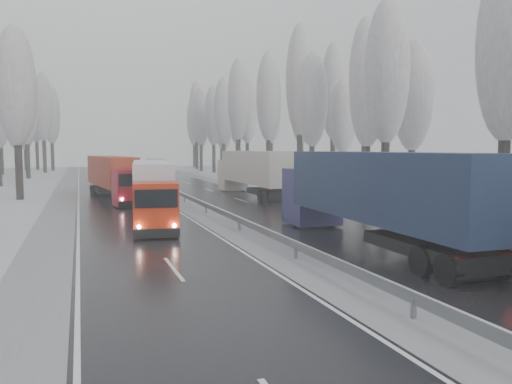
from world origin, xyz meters
TOP-DOWN VIEW (x-y plane):
  - carriageway_right at (5.25, 30.00)m, footprint 7.50×200.00m
  - carriageway_left at (-5.25, 30.00)m, footprint 7.50×200.00m
  - median_slush at (0.00, 30.00)m, footprint 3.00×200.00m
  - shoulder_right at (10.20, 30.00)m, footprint 2.40×200.00m
  - shoulder_left at (-10.20, 30.00)m, footprint 2.40×200.00m
  - median_guardrail at (0.00, 29.99)m, footprint 0.12×200.00m
  - tree_16 at (15.04, 15.67)m, footprint 3.60×3.60m
  - tree_18 at (14.51, 27.03)m, footprint 3.60×3.60m
  - tree_19 at (20.02, 31.03)m, footprint 3.60×3.60m
  - tree_20 at (17.90, 35.17)m, footprint 3.60×3.60m
  - tree_21 at (20.12, 39.17)m, footprint 3.60×3.60m
  - tree_22 at (17.02, 45.60)m, footprint 3.60×3.60m
  - tree_23 at (23.31, 49.60)m, footprint 3.60×3.60m
  - tree_24 at (17.90, 51.02)m, footprint 3.60×3.60m
  - tree_25 at (24.81, 55.02)m, footprint 3.60×3.60m
  - tree_26 at (17.56, 61.27)m, footprint 3.60×3.60m
  - tree_27 at (24.72, 65.27)m, footprint 3.60×3.60m
  - tree_28 at (16.34, 71.95)m, footprint 3.60×3.60m
  - tree_29 at (23.71, 75.95)m, footprint 3.60×3.60m
  - tree_30 at (16.56, 81.70)m, footprint 3.60×3.60m
  - tree_31 at (22.48, 85.70)m, footprint 3.60×3.60m
  - tree_32 at (16.63, 89.21)m, footprint 3.60×3.60m
  - tree_33 at (19.77, 93.21)m, footprint 3.60×3.60m
  - tree_34 at (15.73, 96.32)m, footprint 3.60×3.60m
  - tree_35 at (24.94, 100.32)m, footprint 3.60×3.60m
  - tree_36 at (17.04, 106.16)m, footprint 3.60×3.60m
  - tree_37 at (24.02, 110.16)m, footprint 3.60×3.60m
  - tree_38 at (18.73, 116.73)m, footprint 3.60×3.60m
  - tree_39 at (21.55, 120.73)m, footprint 3.60×3.60m
  - tree_62 at (-13.94, 43.73)m, footprint 3.60×3.60m
  - tree_68 at (-16.58, 69.11)m, footprint 3.60×3.60m
  - tree_70 at (-16.33, 79.19)m, footprint 3.60×3.60m
  - tree_72 at (-18.93, 88.54)m, footprint 3.60×3.60m
  - tree_74 at (-15.07, 99.33)m, footprint 3.60×3.60m
  - tree_76 at (-14.05, 108.72)m, footprint 3.60×3.60m
  - tree_77 at (-19.66, 112.72)m, footprint 3.60×3.60m
  - tree_78 at (-17.56, 115.31)m, footprint 3.60×3.60m
  - tree_79 at (-20.33, 119.31)m, footprint 3.60×3.60m
  - truck_blue_box at (4.58, 13.54)m, footprint 3.24×17.93m
  - truck_cream_box at (7.47, 39.21)m, footprint 2.83×17.59m
  - box_truck_distant at (4.52, 84.75)m, footprint 2.63×8.01m
  - truck_red_white at (-4.11, 26.18)m, footprint 3.96×15.11m
  - truck_red_red at (-5.68, 40.49)m, footprint 4.32×15.72m

SIDE VIEW (x-z plane):
  - carriageway_right at x=5.25m, z-range 0.00..0.03m
  - carriageway_left at x=-5.25m, z-range 0.00..0.03m
  - median_slush at x=0.00m, z-range 0.00..0.04m
  - shoulder_right at x=10.20m, z-range 0.00..0.04m
  - shoulder_left at x=-10.20m, z-range 0.00..0.04m
  - median_guardrail at x=0.00m, z-range 0.22..0.98m
  - box_truck_distant at x=4.52m, z-range 0.03..3.00m
  - truck_red_white at x=-4.11m, z-range 0.32..4.16m
  - truck_red_red at x=-5.68m, z-range 0.33..4.33m
  - truck_cream_box at x=7.47m, z-range 0.38..4.88m
  - truck_blue_box at x=4.58m, z-range 0.38..4.96m
  - tree_23 at x=23.31m, z-range 1.99..15.54m
  - tree_77 at x=-19.66m, z-range 2.10..16.42m
  - tree_33 at x=19.77m, z-range 2.10..16.42m
  - tree_19 at x=20.02m, z-range 2.13..16.70m
  - tree_72 at x=-18.93m, z-range 2.21..17.31m
  - tree_20 at x=17.90m, z-range 2.29..18.00m
  - tree_22 at x=17.02m, z-range 2.31..18.17m
  - tree_62 at x=-13.94m, z-range 2.34..18.38m
  - tree_39 at x=21.55m, z-range 2.36..18.54m
  - tree_37 at x=24.02m, z-range 2.38..18.75m
  - tree_16 at x=15.04m, z-range 2.40..18.93m
  - tree_18 at x=14.51m, z-range 2.41..18.99m
  - tree_68 at x=-16.58m, z-range 2.42..19.07m
  - tree_79 at x=-20.33m, z-range 2.48..19.54m
  - tree_70 at x=-16.33m, z-range 2.48..19.57m
  - tree_32 at x=16.63m, z-range 2.51..19.85m
  - tree_27 at x=24.72m, z-range 2.55..20.17m
  - tree_34 at x=15.73m, z-range 2.55..20.19m
  - tree_30 at x=16.56m, z-range 2.59..20.45m
  - tree_38 at x=18.73m, z-range 2.60..20.58m
  - tree_29 at x=23.71m, z-range 2.62..20.73m
  - tree_35 at x=24.94m, z-range 2.64..20.89m
  - tree_76 at x=-14.05m, z-range 2.68..21.23m
  - tree_31 at x=22.48m, z-range 2.68..21.26m
  - tree_21 at x=20.12m, z-range 2.69..21.31m
  - tree_26 at x=17.56m, z-range 2.71..21.49m
  - tree_25 at x=24.81m, z-range 2.80..22.24m
  - tree_78 at x=-17.56m, z-range 2.81..22.37m
  - tree_28 at x=16.34m, z-range 2.82..22.45m
  - tree_74 at x=-15.07m, z-range 2.83..22.52m
  - tree_36 at x=17.04m, z-range 2.91..23.13m
  - tree_24 at x=17.90m, z-range 2.94..23.43m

